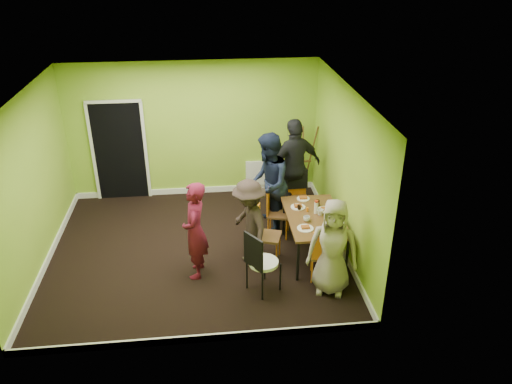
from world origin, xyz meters
The scene contains 28 objects.
ground centered at (0.00, 0.00, 0.00)m, with size 5.00×5.00×0.00m, color black.
room_walls centered at (-0.02, 0.04, 0.99)m, with size 5.04×4.54×2.82m.
dining_table centered at (1.96, -0.34, 0.70)m, with size 0.90×1.50×0.75m.
chair_left_far centered at (1.39, 0.39, 0.53)m, with size 0.48×0.47×0.94m.
chair_left_near centered at (1.11, -0.37, 0.54)m, with size 0.50×0.50×0.96m.
chair_back_end centered at (1.94, 1.07, 0.66)m, with size 0.39×0.46×0.94m.
chair_front_end centered at (1.95, -1.07, 0.52)m, with size 0.45×0.45×0.93m.
chair_bentwood centered at (0.94, -1.24, 0.57)m, with size 0.56×0.56×1.03m.
easel centered at (2.20, 2.02, 0.74)m, with size 0.60×0.57×1.50m.
plate_near_left centered at (1.74, -0.01, 0.76)m, with size 0.25×0.25×0.01m, color white.
plate_near_right centered at (1.73, -0.71, 0.76)m, with size 0.26×0.26×0.01m, color white.
plate_far_back centered at (1.89, 0.28, 0.76)m, with size 0.22×0.22×0.01m, color white.
plate_far_front centered at (1.97, -0.97, 0.76)m, with size 0.26×0.26×0.01m, color white.
plate_wall_back centered at (2.18, -0.15, 0.76)m, with size 0.25×0.25×0.01m, color white.
plate_wall_front centered at (2.27, -0.61, 0.76)m, with size 0.22×0.22×0.01m, color white.
thermos centered at (2.00, -0.24, 0.85)m, with size 0.06×0.06×0.21m, color white.
blue_bottle centered at (2.16, -0.69, 0.84)m, with size 0.07×0.07×0.18m, color #182DBB.
orange_bottle centered at (1.87, -0.17, 0.79)m, with size 0.04×0.04×0.07m, color orange.
glass_mid centered at (1.74, -0.10, 0.79)m, with size 0.06×0.06×0.09m, color black.
glass_back centered at (2.09, 0.02, 0.80)m, with size 0.07×0.07×0.10m, color black.
glass_front centered at (1.99, -0.87, 0.80)m, with size 0.06×0.06×0.10m, color black.
cup_a centered at (1.79, -0.48, 0.79)m, with size 0.11×0.11×0.09m, color white.
cup_b centered at (2.06, -0.31, 0.80)m, with size 0.11×0.11×0.10m, color white.
person_standing centered at (0.00, -0.68, 0.80)m, with size 0.59×0.39×1.61m, color #580F23.
person_left_far centered at (1.30, 0.58, 0.93)m, with size 0.91×0.71×1.87m, color black.
person_left_near centered at (0.86, -0.45, 0.75)m, with size 0.97×0.56×1.50m, color #2C211D.
person_back_end centered at (1.89, 1.22, 0.96)m, with size 1.12×0.47×1.91m, color black.
person_front_end centered at (2.02, -1.32, 0.77)m, with size 0.75×0.49×1.54m, color gray.
Camera 1 is at (0.21, -7.35, 4.81)m, focal length 35.00 mm.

